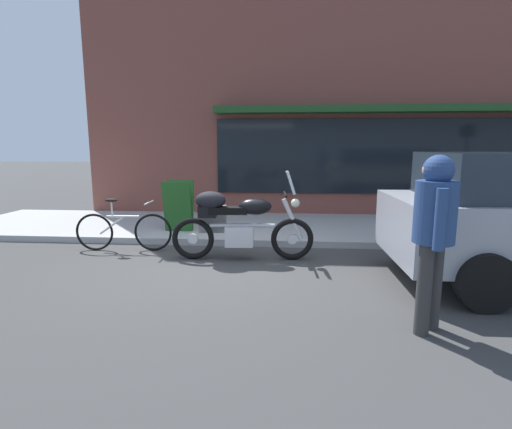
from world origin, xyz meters
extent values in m
plane|color=#3C3C3C|center=(0.00, 0.00, 0.00)|extent=(80.00, 80.00, 0.00)
torus|color=black|center=(1.20, 0.30, 0.34)|extent=(0.68, 0.13, 0.68)
cylinder|color=silver|center=(1.20, 0.30, 0.34)|extent=(0.16, 0.07, 0.16)
torus|color=black|center=(-0.38, 0.20, 0.34)|extent=(0.68, 0.13, 0.68)
cylinder|color=silver|center=(-0.38, 0.20, 0.34)|extent=(0.16, 0.07, 0.16)
cube|color=silver|center=(0.36, 0.25, 0.39)|extent=(0.46, 0.33, 0.32)
cylinder|color=silver|center=(0.41, 0.25, 0.56)|extent=(1.03, 0.12, 0.06)
ellipsoid|color=black|center=(0.61, 0.26, 0.86)|extent=(0.54, 0.31, 0.26)
cube|color=black|center=(0.19, 0.24, 0.80)|extent=(0.61, 0.28, 0.11)
cube|color=black|center=(-0.14, 0.22, 0.78)|extent=(0.29, 0.24, 0.18)
cylinder|color=silver|center=(1.20, 0.30, 0.66)|extent=(0.35, 0.09, 0.67)
cylinder|color=black|center=(1.08, 0.29, 1.06)|extent=(0.07, 0.62, 0.04)
cube|color=silver|center=(1.16, 0.30, 1.24)|extent=(0.17, 0.33, 0.35)
sphere|color=#EAEACC|center=(1.24, 0.30, 0.92)|extent=(0.14, 0.14, 0.14)
cube|color=#A1A1A1|center=(-0.11, 0.46, 0.62)|extent=(0.45, 0.23, 0.44)
cube|color=black|center=(-0.11, 0.57, 0.62)|extent=(0.37, 0.04, 0.03)
ellipsoid|color=black|center=(-0.09, 0.22, 0.96)|extent=(0.50, 0.35, 0.28)
torus|color=black|center=(-1.20, 0.65, 0.33)|extent=(0.65, 0.08, 0.65)
torus|color=black|center=(-2.21, 0.59, 0.33)|extent=(0.65, 0.08, 0.65)
cylinder|color=silver|center=(-1.71, 0.62, 0.61)|extent=(0.56, 0.07, 0.04)
cylinder|color=silver|center=(-1.91, 0.61, 0.45)|extent=(0.44, 0.06, 0.32)
cylinder|color=silver|center=(-1.89, 0.61, 0.73)|extent=(0.03, 0.03, 0.30)
ellipsoid|color=black|center=(-1.89, 0.61, 0.89)|extent=(0.23, 0.11, 0.06)
cylinder|color=silver|center=(-1.25, 0.65, 0.85)|extent=(0.06, 0.48, 0.03)
cylinder|color=black|center=(3.26, 0.31, 0.33)|extent=(0.66, 0.23, 0.66)
cylinder|color=black|center=(3.28, -1.52, 0.33)|extent=(0.66, 0.23, 0.66)
cylinder|color=#313131|center=(2.42, -2.13, 0.45)|extent=(0.14, 0.14, 0.89)
cylinder|color=#313131|center=(2.56, -1.99, 0.45)|extent=(0.14, 0.14, 0.89)
cylinder|color=navy|center=(2.49, -2.06, 1.18)|extent=(0.43, 0.43, 0.58)
sphere|color=navy|center=(2.49, -2.06, 1.57)|extent=(0.28, 0.28, 0.28)
sphere|color=tan|center=(2.43, -2.05, 1.57)|extent=(0.17, 0.17, 0.17)
cylinder|color=navy|center=(2.45, -2.29, 1.15)|extent=(0.10, 0.10, 0.56)
cylinder|color=navy|center=(2.52, -1.83, 1.15)|extent=(0.10, 0.10, 0.56)
cube|color=#1E511E|center=(-1.04, 1.64, 0.63)|extent=(0.55, 0.21, 1.00)
cube|color=#1E511E|center=(-1.04, 1.86, 0.63)|extent=(0.55, 0.21, 1.00)
camera|label=1|loc=(1.12, -5.77, 1.78)|focal=27.40mm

